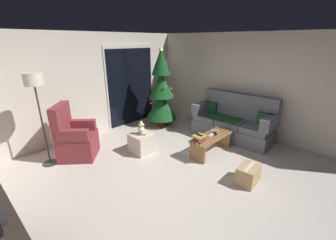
{
  "coord_description": "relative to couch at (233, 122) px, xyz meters",
  "views": [
    {
      "loc": [
        -2.52,
        -2.07,
        2.31
      ],
      "look_at": [
        0.4,
        0.7,
        0.85
      ],
      "focal_mm": 23.62,
      "sensor_mm": 36.0,
      "label": 1
    }
  ],
  "objects": [
    {
      "name": "patio_door_frame",
      "position": [
        -1.04,
        2.7,
        0.7
      ],
      "size": [
        1.6,
        0.02,
        2.2
      ],
      "primitive_type": "cube",
      "color": "silver",
      "rests_on": "ground"
    },
    {
      "name": "wall_right",
      "position": [
        0.54,
        -0.29,
        0.85
      ],
      "size": [
        0.12,
        6.0,
        2.5
      ],
      "primitive_type": "cube",
      "color": "beige",
      "rests_on": "ground"
    },
    {
      "name": "patio_door_glass",
      "position": [
        -1.04,
        2.68,
        0.65
      ],
      "size": [
        1.5,
        0.02,
        2.1
      ],
      "primitive_type": "cube",
      "color": "black",
      "rests_on": "ground"
    },
    {
      "name": "coffee_table",
      "position": [
        -1.09,
        -0.08,
        -0.13
      ],
      "size": [
        1.1,
        0.4,
        0.4
      ],
      "color": "olive",
      "rests_on": "ground"
    },
    {
      "name": "remote_white",
      "position": [
        -1.09,
        -0.07,
        0.01
      ],
      "size": [
        0.16,
        0.05,
        0.02
      ],
      "primitive_type": "cube",
      "rotation": [
        0.0,
        0.0,
        4.75
      ],
      "color": "silver",
      "rests_on": "coffee_table"
    },
    {
      "name": "wall_back",
      "position": [
        -2.32,
        2.77,
        0.85
      ],
      "size": [
        5.72,
        0.12,
        2.5
      ],
      "primitive_type": "cube",
      "color": "beige",
      "rests_on": "ground"
    },
    {
      "name": "couch",
      "position": [
        0.0,
        0.0,
        0.0
      ],
      "size": [
        0.85,
        1.97,
        1.08
      ],
      "color": "slate",
      "rests_on": "ground"
    },
    {
      "name": "teddy_bear_cream",
      "position": [
        -2.08,
        1.02,
        0.14
      ],
      "size": [
        0.21,
        0.22,
        0.29
      ],
      "color": "beige",
      "rests_on": "ottoman"
    },
    {
      "name": "remote_silver",
      "position": [
        -0.82,
        -0.01,
        0.01
      ],
      "size": [
        0.15,
        0.14,
        0.02
      ],
      "primitive_type": "cube",
      "rotation": [
        0.0,
        0.0,
        0.84
      ],
      "color": "#ADADB2",
      "rests_on": "coffee_table"
    },
    {
      "name": "christmas_tree",
      "position": [
        -0.64,
        1.88,
        0.55
      ],
      "size": [
        0.87,
        0.87,
        2.17
      ],
      "color": "#4C1E19",
      "rests_on": "ground"
    },
    {
      "name": "remote_black",
      "position": [
        -0.94,
        -0.08,
        0.01
      ],
      "size": [
        0.14,
        0.14,
        0.02
      ],
      "primitive_type": "cube",
      "rotation": [
        0.0,
        0.0,
        5.49
      ],
      "color": "black",
      "rests_on": "coffee_table"
    },
    {
      "name": "cardboard_box_taped_mid_floor",
      "position": [
        -1.56,
        -1.14,
        -0.24
      ],
      "size": [
        0.45,
        0.32,
        0.31
      ],
      "color": "tan",
      "rests_on": "ground"
    },
    {
      "name": "ground_plane",
      "position": [
        -2.32,
        -0.29,
        -0.4
      ],
      "size": [
        7.0,
        7.0,
        0.0
      ],
      "primitive_type": "plane",
      "color": "#BCB2A8"
    },
    {
      "name": "armchair",
      "position": [
        -3.16,
        1.87,
        0.0
      ],
      "size": [
        0.97,
        0.97,
        1.13
      ],
      "color": "maroon",
      "rests_on": "ground"
    },
    {
      "name": "ottoman",
      "position": [
        -2.09,
        1.03,
        -0.19
      ],
      "size": [
        0.44,
        0.44,
        0.42
      ],
      "primitive_type": "cube",
      "color": "beige",
      "rests_on": "ground"
    },
    {
      "name": "cell_phone",
      "position": [
        -1.44,
        -0.01,
        0.11
      ],
      "size": [
        0.09,
        0.15,
        0.01
      ],
      "primitive_type": "cube",
      "rotation": [
        0.0,
        0.0,
        -0.14
      ],
      "color": "black",
      "rests_on": "book_stack"
    },
    {
      "name": "book_stack",
      "position": [
        -1.45,
        -0.03,
        0.05
      ],
      "size": [
        0.26,
        0.23,
        0.11
      ],
      "color": "#A32D28",
      "rests_on": "coffee_table"
    },
    {
      "name": "floor_lamp",
      "position": [
        -3.67,
        1.97,
        1.11
      ],
      "size": [
        0.32,
        0.32,
        1.78
      ],
      "color": "#2D2D30",
      "rests_on": "ground"
    }
  ]
}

